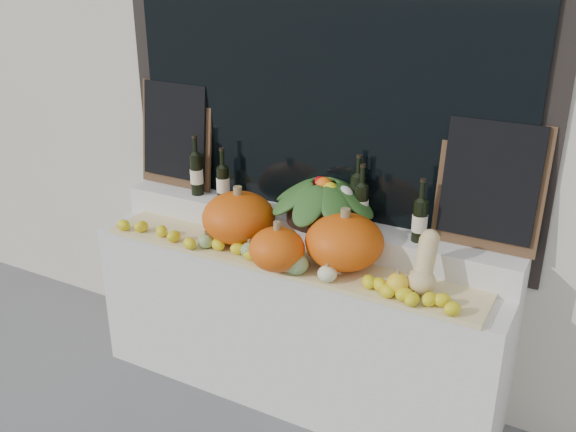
{
  "coord_description": "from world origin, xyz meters",
  "views": [
    {
      "loc": [
        1.44,
        -1.19,
        2.38
      ],
      "look_at": [
        0.0,
        1.45,
        1.12
      ],
      "focal_mm": 40.0,
      "sensor_mm": 36.0,
      "label": 1
    }
  ],
  "objects_px": {
    "butternut_squash": "(424,267)",
    "wine_bottle_tall": "(357,199)",
    "pumpkin_left": "(239,218)",
    "pumpkin_right": "(344,242)",
    "produce_bowl": "(324,199)"
  },
  "relations": [
    {
      "from": "butternut_squash",
      "to": "wine_bottle_tall",
      "type": "bearing_deg",
      "value": 146.75
    },
    {
      "from": "pumpkin_right",
      "to": "pumpkin_left",
      "type": "bearing_deg",
      "value": 179.46
    },
    {
      "from": "butternut_squash",
      "to": "produce_bowl",
      "type": "distance_m",
      "value": 0.69
    },
    {
      "from": "butternut_squash",
      "to": "wine_bottle_tall",
      "type": "relative_size",
      "value": 0.77
    },
    {
      "from": "wine_bottle_tall",
      "to": "pumpkin_left",
      "type": "bearing_deg",
      "value": -156.57
    },
    {
      "from": "pumpkin_left",
      "to": "wine_bottle_tall",
      "type": "bearing_deg",
      "value": 23.43
    },
    {
      "from": "pumpkin_left",
      "to": "butternut_squash",
      "type": "distance_m",
      "value": 1.05
    },
    {
      "from": "pumpkin_left",
      "to": "produce_bowl",
      "type": "bearing_deg",
      "value": 25.18
    },
    {
      "from": "butternut_squash",
      "to": "wine_bottle_tall",
      "type": "height_order",
      "value": "wine_bottle_tall"
    },
    {
      "from": "butternut_squash",
      "to": "wine_bottle_tall",
      "type": "xyz_separation_m",
      "value": [
        -0.47,
        0.31,
        0.14
      ]
    },
    {
      "from": "produce_bowl",
      "to": "pumpkin_left",
      "type": "bearing_deg",
      "value": -154.82
    },
    {
      "from": "pumpkin_left",
      "to": "butternut_squash",
      "type": "bearing_deg",
      "value": -3.02
    },
    {
      "from": "pumpkin_left",
      "to": "wine_bottle_tall",
      "type": "relative_size",
      "value": 1.06
    },
    {
      "from": "pumpkin_right",
      "to": "butternut_squash",
      "type": "distance_m",
      "value": 0.42
    },
    {
      "from": "wine_bottle_tall",
      "to": "butternut_squash",
      "type": "bearing_deg",
      "value": -33.25
    }
  ]
}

